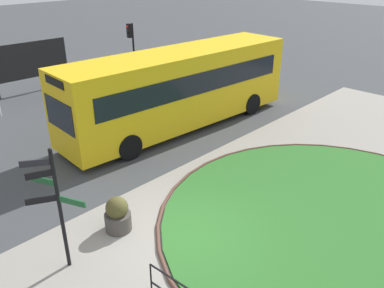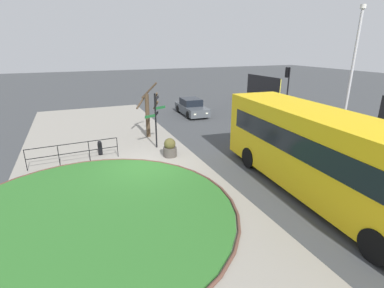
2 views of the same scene
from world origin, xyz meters
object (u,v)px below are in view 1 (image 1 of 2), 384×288
(traffic_light_near, at_px, (131,40))
(billboard_right, at_px, (26,61))
(bus_yellow, at_px, (180,87))
(planter_near_signpost, at_px, (118,215))
(signpost_directional, at_px, (55,201))

(traffic_light_near, bearing_deg, billboard_right, -28.50)
(bus_yellow, distance_m, planter_near_signpost, 7.70)
(signpost_directional, distance_m, traffic_light_near, 15.71)
(bus_yellow, distance_m, billboard_right, 9.80)
(billboard_right, xyz_separation_m, planter_near_signpost, (-4.04, -13.57, -1.26))
(signpost_directional, distance_m, billboard_right, 14.97)
(signpost_directional, height_order, planter_near_signpost, signpost_directional)
(signpost_directional, distance_m, bus_yellow, 9.23)
(traffic_light_near, xyz_separation_m, billboard_right, (-5.21, 2.60, -0.78))
(signpost_directional, height_order, bus_yellow, bus_yellow)
(bus_yellow, bearing_deg, planter_near_signpost, 36.02)
(traffic_light_near, distance_m, planter_near_signpost, 14.49)
(planter_near_signpost, bearing_deg, signpost_directional, -172.62)
(signpost_directional, relative_size, billboard_right, 0.69)
(billboard_right, relative_size, planter_near_signpost, 4.51)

